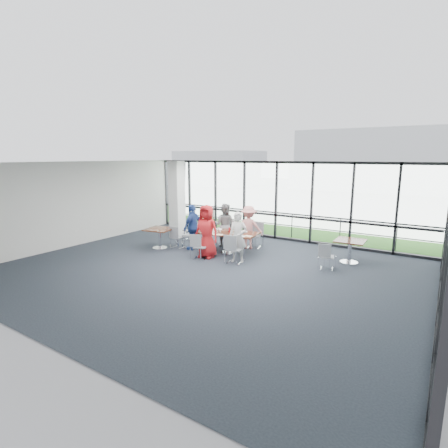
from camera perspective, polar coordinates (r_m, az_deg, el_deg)
The scene contains 44 objects.
floor at distance 10.60m, azimuth -3.06°, elevation -7.69°, with size 12.00×10.00×0.02m, color #20262F.
ceiling at distance 10.04m, azimuth -3.25°, elevation 9.93°, with size 12.00×10.00×0.04m, color white.
wall_left at distance 14.51m, azimuth -22.78°, elevation 3.08°, with size 0.10×10.00×3.20m, color silver.
wall_front at distance 6.90m, azimuth -28.32°, elevation -5.33°, with size 12.00×0.10×3.20m, color silver.
curtain_wall_back at distance 14.50m, azimuth 8.50°, elevation 3.82°, with size 12.00×0.10×3.20m, color white.
curtain_wall_right at distance 8.33m, azimuth 32.68°, elevation -3.14°, with size 0.10×10.00×3.20m, color white.
exit_door at distance 12.11m, azimuth 32.56°, elevation -1.86°, with size 0.12×1.60×2.10m, color black.
structural_column at distance 14.74m, azimuth -7.70°, elevation 3.95°, with size 0.50×0.50×3.20m, color white.
apron at distance 19.37m, azimuth 14.47°, elevation 0.53°, with size 80.00×70.00×0.02m, color gray.
grass_strip at distance 17.50m, azimuth 12.40°, elevation -0.37°, with size 80.00×5.00×0.01m, color #25541A.
hangar_main at distance 40.18m, azimuth 30.40°, elevation 8.97°, with size 24.00×10.00×6.00m, color silver.
hangar_aux at distance 43.34m, azimuth -0.79°, elevation 9.17°, with size 10.00×6.00×4.00m, color silver.
guard_rail at distance 15.22m, azimuth 9.32°, elevation -0.07°, with size 0.06×0.06×12.00m, color #2D2D33.
main_table at distance 12.31m, azimuth 0.75°, elevation -1.91°, with size 2.15×1.38×0.75m.
side_table_left at distance 13.17m, azimuth -10.48°, elevation -1.19°, with size 1.07×1.07×0.75m.
side_table_right at distance 11.90m, azimuth 19.91°, elevation -3.00°, with size 0.92×0.92×0.75m.
diner_near_left at distance 11.75m, azimuth -2.86°, elevation -1.21°, with size 0.88×0.57×1.80m, color #AE171B.
diner_near_right at distance 11.25m, azimuth 2.28°, elevation -2.17°, with size 0.60×0.44×1.64m, color beige.
diner_far_left at distance 13.22m, azimuth 0.10°, elevation -0.17°, with size 0.80×0.49×1.64m, color gray.
diner_far_right at distance 12.93m, azimuth 4.05°, elevation -0.55°, with size 1.03×0.53×1.60m, color #DE8784.
diner_end at distance 12.83m, azimuth -5.09°, elevation -0.48°, with size 0.98×0.54×1.68m, color navy.
chair_main_nl at distance 11.71m, azimuth -3.90°, elevation -3.72°, with size 0.40×0.40×0.83m, color gray, non-canonical shape.
chair_main_nr at distance 11.19m, azimuth 1.70°, elevation -4.13°, with size 0.45×0.45×0.93m, color gray, non-canonical shape.
chair_main_fl at distance 13.46m, azimuth 0.31°, elevation -1.50°, with size 0.46×0.46×0.94m, color gray, non-canonical shape.
chair_main_fr at distance 13.11m, azimuth 4.94°, elevation -1.88°, with size 0.46×0.46×0.94m, color gray, non-canonical shape.
chair_main_end at distance 13.12m, azimuth -5.49°, elevation -1.80°, with size 0.48×0.48×0.98m, color gray, non-canonical shape.
chair_spare_la at distance 13.14m, azimuth -7.62°, elevation -2.19°, with size 0.40×0.40×0.82m, color gray, non-canonical shape.
chair_spare_lb at distance 14.30m, azimuth -5.67°, elevation -1.04°, with size 0.41×0.41×0.83m, color gray, non-canonical shape.
chair_spare_r at distance 11.06m, azimuth 16.51°, elevation -5.13°, with size 0.39×0.39×0.79m, color gray, non-canonical shape.
plate_nl at distance 12.23m, azimuth -2.42°, elevation -1.41°, with size 0.24×0.24×0.01m, color white.
plate_nr at distance 11.67m, azimuth 2.79°, elevation -2.01°, with size 0.28×0.28×0.01m, color white.
plate_fl at distance 12.81m, azimuth -0.88°, elevation -0.83°, with size 0.28×0.28×0.01m, color white.
plate_fr at distance 12.39m, azimuth 3.23°, elevation -1.25°, with size 0.28×0.28×0.01m, color white.
plate_end at distance 12.64m, azimuth -2.91°, elevation -1.00°, with size 0.24×0.24×0.01m, color white.
tumbler_a at distance 12.17m, azimuth -1.07°, elevation -1.15°, with size 0.07×0.07×0.15m, color white.
tumbler_b at distance 11.99m, azimuth 2.02°, elevation -1.33°, with size 0.07×0.07×0.15m, color white.
tumbler_c at distance 12.50m, azimuth 1.49°, elevation -0.86°, with size 0.06×0.06×0.13m, color white.
tumbler_d at distance 12.45m, azimuth -2.41°, elevation -0.91°, with size 0.07×0.07×0.13m, color white.
menu_a at distance 11.93m, azimuth -1.00°, elevation -1.74°, with size 0.33×0.23×0.00m, color white.
menu_b at distance 11.75m, azimuth 3.96°, elevation -1.97°, with size 0.28×0.20×0.00m, color white.
menu_c at distance 12.61m, azimuth 2.07°, elevation -1.05°, with size 0.30×0.21×0.00m, color white.
condiment_caddy at distance 12.33m, azimuth 0.97°, elevation -1.23°, with size 0.10×0.07×0.04m, color black.
ketchup_bottle at distance 12.25m, azimuth 0.89°, elevation -0.98°, with size 0.06×0.06×0.18m, color red.
green_bottle at distance 12.33m, azimuth 1.31°, elevation -0.87°, with size 0.05×0.05×0.20m, color #186B23.
Camera 1 is at (5.88, -8.14, 3.38)m, focal length 28.00 mm.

